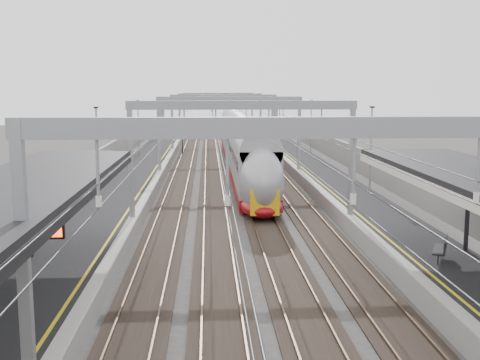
{
  "coord_description": "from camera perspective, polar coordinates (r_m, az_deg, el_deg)",
  "views": [
    {
      "loc": [
        -1.95,
        -11.91,
        8.24
      ],
      "look_at": [
        0.0,
        24.44,
        2.73
      ],
      "focal_mm": 45.0,
      "sensor_mm": 36.0,
      "label": 1
    }
  ],
  "objects": [
    {
      "name": "platform_right",
      "position": [
        58.29,
        6.79,
        0.92
      ],
      "size": [
        4.0,
        120.0,
        1.0
      ],
      "primitive_type": "cube",
      "color": "black",
      "rests_on": "ground"
    },
    {
      "name": "signal_green",
      "position": [
        77.07,
        -5.49,
        4.23
      ],
      "size": [
        0.32,
        0.32,
        3.48
      ],
      "color": "black",
      "rests_on": "ground"
    },
    {
      "name": "train",
      "position": [
        60.52,
        0.21,
        2.88
      ],
      "size": [
        2.86,
        52.06,
        4.51
      ],
      "color": "maroon",
      "rests_on": "ground"
    },
    {
      "name": "signal_red_near",
      "position": [
        80.85,
        0.59,
        4.47
      ],
      "size": [
        0.32,
        0.32,
        3.48
      ],
      "color": "black",
      "rests_on": "ground"
    },
    {
      "name": "signal_red_far",
      "position": [
        88.06,
        1.73,
        4.81
      ],
      "size": [
        0.32,
        0.32,
        3.48
      ],
      "color": "black",
      "rests_on": "ground"
    },
    {
      "name": "tracks",
      "position": [
        57.53,
        -1.1,
        0.42
      ],
      "size": [
        11.4,
        140.0,
        0.2
      ],
      "color": "black",
      "rests_on": "ground"
    },
    {
      "name": "wall_left",
      "position": [
        58.04,
        -12.23,
        1.84
      ],
      "size": [
        0.3,
        120.0,
        3.2
      ],
      "primitive_type": "cube",
      "color": "gray",
      "rests_on": "ground"
    },
    {
      "name": "platform_left",
      "position": [
        57.75,
        -9.06,
        0.8
      ],
      "size": [
        4.0,
        120.0,
        1.0
      ],
      "primitive_type": "cube",
      "color": "black",
      "rests_on": "ground"
    },
    {
      "name": "overbridge",
      "position": [
        111.96,
        -2.09,
        7.1
      ],
      "size": [
        22.0,
        2.2,
        6.9
      ],
      "color": "gray",
      "rests_on": "ground"
    },
    {
      "name": "wall_right",
      "position": [
        58.78,
        9.88,
        1.99
      ],
      "size": [
        0.3,
        120.0,
        3.2
      ],
      "primitive_type": "cube",
      "color": "gray",
      "rests_on": "ground"
    },
    {
      "name": "overhead_line",
      "position": [
        63.59,
        -1.32,
        6.72
      ],
      "size": [
        13.0,
        140.0,
        6.6
      ],
      "color": "gray",
      "rests_on": "platform_left"
    },
    {
      "name": "bench",
      "position": [
        27.08,
        18.64,
        -6.06
      ],
      "size": [
        1.25,
        1.94,
        0.98
      ],
      "color": "black",
      "rests_on": "platform_right"
    }
  ]
}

